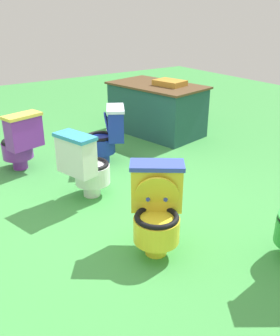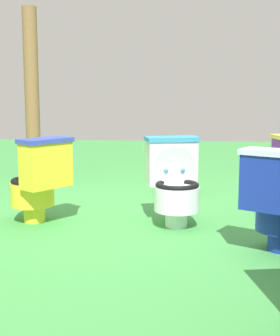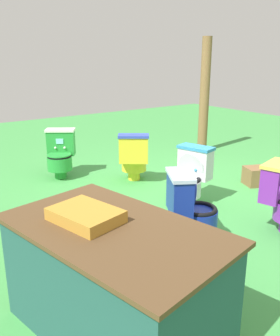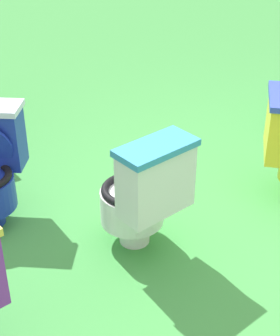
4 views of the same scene
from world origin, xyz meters
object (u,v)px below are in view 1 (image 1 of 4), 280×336
Objects in this scene: toilet_blue at (108,135)px; toilet_white at (85,165)px; toilet_yellow at (157,209)px; vendor_table at (157,109)px; toilet_purple at (20,141)px.

toilet_blue is 0.99m from toilet_white.
toilet_white is at bearing -50.61° from toilet_yellow.
toilet_white is at bearing -55.12° from vendor_table.
toilet_blue is 0.45× the size of vendor_table.
toilet_blue and toilet_white have the same top height.
toilet_purple is 1.00× the size of toilet_white.
toilet_blue is 1.00× the size of toilet_white.
vendor_table is at bearing 109.67° from toilet_white.
toilet_purple is 1.14m from toilet_white.
toilet_purple is at bearing -179.48° from toilet_white.
toilet_white is 0.45× the size of vendor_table.
toilet_yellow is 3.10m from vendor_table.
toilet_yellow is at bearing -168.39° from toilet_blue.
toilet_yellow is at bearing -36.99° from vendor_table.
toilet_yellow is 1.00× the size of toilet_white.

